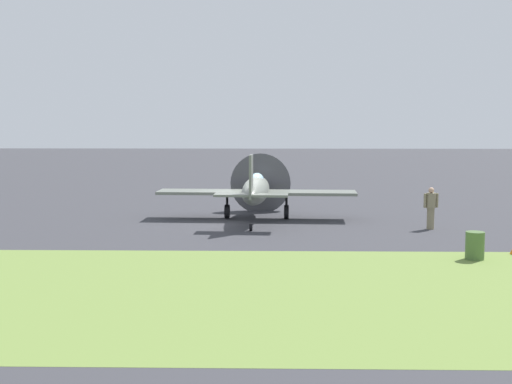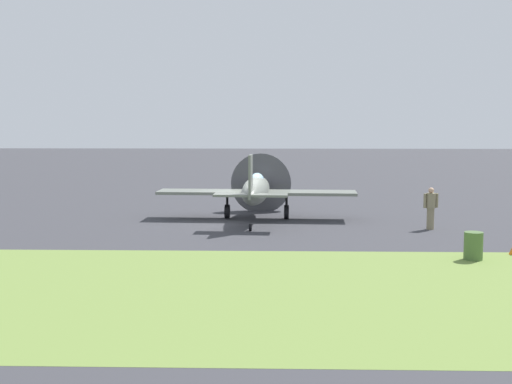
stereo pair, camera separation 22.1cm
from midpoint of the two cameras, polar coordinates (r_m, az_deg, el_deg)
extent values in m
plane|color=#38383D|center=(29.86, -1.70, -2.51)|extent=(160.00, 160.00, 0.00)
cube|color=olive|center=(17.80, -3.73, -8.38)|extent=(120.00, 11.00, 0.01)
ellipsoid|color=slate|center=(30.11, -0.21, 0.16)|extent=(1.46, 6.40, 1.16)
cube|color=slate|center=(30.50, -0.16, -0.03)|extent=(9.03, 2.01, 0.13)
cube|color=slate|center=(27.16, -0.65, 1.30)|extent=(0.14, 1.03, 1.77)
cube|color=slate|center=(27.23, -0.65, -0.27)|extent=(3.03, 0.98, 0.09)
cone|color=#B7B24C|center=(33.50, 0.21, 0.75)|extent=(0.63, 0.68, 0.60)
cylinder|color=#4C4C51|center=(33.31, 0.19, 0.72)|extent=(2.99, 0.18, 2.99)
ellipsoid|color=#8CB2C6|center=(30.63, -0.13, 1.02)|extent=(0.71, 1.34, 0.65)
cylinder|color=black|center=(30.82, -2.66, -1.65)|extent=(0.24, 0.64, 0.64)
cylinder|color=black|center=(30.77, -2.66, -0.83)|extent=(0.11, 0.11, 0.90)
cylinder|color=black|center=(30.63, 2.38, -1.70)|extent=(0.24, 0.64, 0.64)
cylinder|color=black|center=(30.58, 2.39, -0.87)|extent=(0.11, 0.11, 0.90)
cylinder|color=black|center=(27.31, -0.66, -3.00)|extent=(0.13, 0.30, 0.30)
cylinder|color=#847A5B|center=(28.58, 14.34, -2.19)|extent=(0.30, 0.30, 0.88)
cylinder|color=#847A5B|center=(28.48, 14.37, -0.70)|extent=(0.38, 0.38, 0.62)
sphere|color=tan|center=(28.44, 14.40, 0.15)|extent=(0.23, 0.23, 0.23)
cylinder|color=#847A5B|center=(28.38, 13.89, -0.71)|extent=(0.11, 0.11, 0.59)
cylinder|color=#847A5B|center=(28.59, 14.85, -0.69)|extent=(0.11, 0.11, 0.59)
cylinder|color=#476633|center=(22.74, 17.76, -4.34)|extent=(0.60, 0.60, 0.90)
camera|label=1|loc=(0.11, -90.21, -0.02)|focal=47.28mm
camera|label=2|loc=(0.11, 89.79, 0.02)|focal=47.28mm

